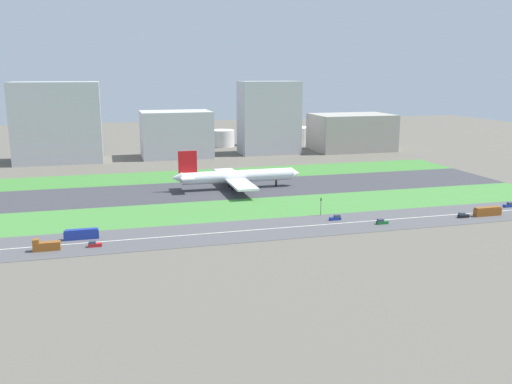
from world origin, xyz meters
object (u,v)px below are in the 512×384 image
at_px(hangar_building, 176,134).
at_px(cargo_warehouse, 351,132).
at_px(airliner, 235,176).
at_px(car_4, 509,205).
at_px(bus_0, 81,234).
at_px(truck_0, 46,246).
at_px(traffic_light, 321,205).
at_px(car_1, 336,218).
at_px(fuel_tank_east, 296,136).
at_px(car_2, 94,244).
at_px(fuel_tank_centre, 261,135).
at_px(fuel_tank_west, 222,138).
at_px(terminal_building, 58,122).
at_px(office_tower, 269,118).
at_px(car_3, 463,215).
at_px(car_0, 382,222).
at_px(bus_1, 487,211).

relative_size(hangar_building, cargo_warehouse, 0.82).
xyz_separation_m(airliner, car_4, (104.39, -68.00, -5.31)).
height_order(bus_0, hangar_building, hangar_building).
distance_m(truck_0, traffic_light, 103.88).
relative_size(car_1, truck_0, 0.52).
relative_size(traffic_light, fuel_tank_east, 0.29).
relative_size(truck_0, hangar_building, 0.18).
bearing_deg(fuel_tank_east, bus_0, -124.90).
relative_size(car_2, hangar_building, 0.09).
distance_m(fuel_tank_centre, fuel_tank_east, 29.78).
height_order(fuel_tank_west, fuel_tank_centre, fuel_tank_centre).
bearing_deg(car_1, fuel_tank_west, 89.37).
bearing_deg(car_2, cargo_warehouse, -133.42).
xyz_separation_m(truck_0, terminal_building, (-8.93, 192.00, 23.75)).
bearing_deg(car_2, fuel_tank_west, -111.40).
bearing_deg(terminal_building, office_tower, 0.00).
xyz_separation_m(car_3, truck_0, (-155.51, -0.00, 0.75)).
height_order(car_4, hangar_building, hangar_building).
relative_size(truck_0, fuel_tank_east, 0.34).
bearing_deg(fuel_tank_east, car_0, -101.72).
relative_size(airliner, terminal_building, 1.21).
xyz_separation_m(bus_0, traffic_light, (91.63, 7.99, 2.47)).
bearing_deg(car_2, traffic_light, -168.35).
distance_m(car_3, traffic_light, 56.30).
bearing_deg(car_1, office_tower, 81.50).
distance_m(airliner, traffic_light, 63.69).
bearing_deg(traffic_light, airliner, 109.50).
bearing_deg(terminal_building, cargo_warehouse, 0.00).
bearing_deg(car_1, terminal_building, 122.12).
bearing_deg(hangar_building, car_1, -78.02).
height_order(airliner, terminal_building, terminal_building).
xyz_separation_m(car_2, hangar_building, (51.73, 192.00, 14.63)).
distance_m(airliner, fuel_tank_centre, 169.34).
distance_m(terminal_building, fuel_tank_east, 184.48).
bearing_deg(office_tower, fuel_tank_centre, 81.50).
bearing_deg(car_4, bus_1, -151.80).
relative_size(car_1, car_0, 1.00).
distance_m(airliner, car_1, 72.41).
height_order(fuel_tank_centre, fuel_tank_east, fuel_tank_centre).
height_order(car_3, truck_0, truck_0).
bearing_deg(airliner, fuel_tank_west, 80.43).
relative_size(fuel_tank_centre, fuel_tank_east, 0.93).
bearing_deg(car_0, fuel_tank_west, -87.10).
distance_m(cargo_warehouse, fuel_tank_east, 53.23).
bearing_deg(car_2, truck_0, 0.00).
bearing_deg(fuel_tank_east, fuel_tank_centre, 180.00).
xyz_separation_m(traffic_light, hangar_building, (-35.57, 174.01, 11.27)).
height_order(car_1, bus_1, bus_1).
bearing_deg(bus_1, cargo_warehouse, -98.86).
xyz_separation_m(fuel_tank_west, fuel_tank_east, (61.17, 0.00, 0.33)).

